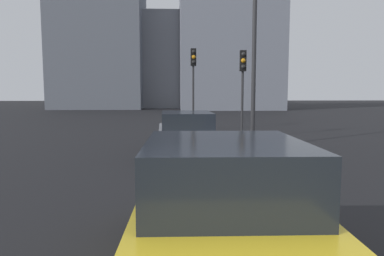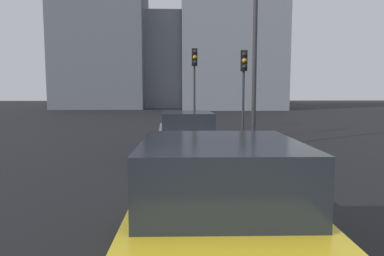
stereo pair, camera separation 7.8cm
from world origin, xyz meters
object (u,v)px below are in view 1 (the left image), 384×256
at_px(traffic_light_near_left, 193,72).
at_px(traffic_light_near_right, 243,76).
at_px(street_lamp_kerbside, 254,35).
at_px(car_silver_lead, 186,135).
at_px(car_yellow_second, 222,212).

distance_m(traffic_light_near_left, traffic_light_near_right, 3.81).
relative_size(traffic_light_near_left, traffic_light_near_right, 1.12).
relative_size(traffic_light_near_right, street_lamp_kerbside, 0.55).
distance_m(car_silver_lead, traffic_light_near_left, 7.69).
relative_size(car_silver_lead, car_yellow_second, 1.11).
bearing_deg(car_yellow_second, traffic_light_near_right, -10.85).
height_order(car_silver_lead, street_lamp_kerbside, street_lamp_kerbside).
xyz_separation_m(car_silver_lead, traffic_light_near_right, (4.05, -2.63, 2.10)).
relative_size(car_silver_lead, street_lamp_kerbside, 0.66).
bearing_deg(traffic_light_near_left, car_yellow_second, -6.09).
bearing_deg(traffic_light_near_right, car_yellow_second, -8.13).
xyz_separation_m(traffic_light_near_right, street_lamp_kerbside, (-2.45, 0.07, 1.37)).
height_order(car_silver_lead, traffic_light_near_right, traffic_light_near_right).
bearing_deg(street_lamp_kerbside, car_yellow_second, 165.28).
xyz_separation_m(car_silver_lead, traffic_light_near_left, (7.27, -0.62, 2.42)).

